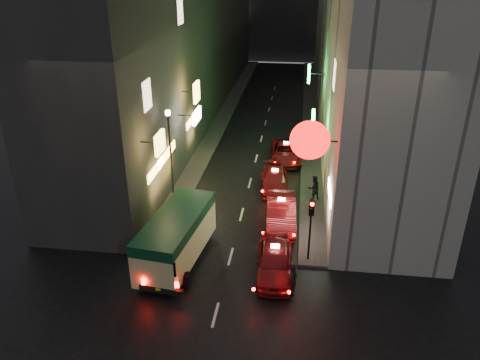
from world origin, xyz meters
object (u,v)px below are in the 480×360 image
at_px(minibus, 177,233).
at_px(taxi_near, 275,259).
at_px(lamp_post, 171,154).
at_px(pedestrian_crossing, 293,277).
at_px(traffic_light, 311,217).

relative_size(minibus, taxi_near, 1.14).
height_order(taxi_near, lamp_post, lamp_post).
distance_m(pedestrian_crossing, traffic_light, 3.17).
bearing_deg(traffic_light, pedestrian_crossing, -105.40).
bearing_deg(lamp_post, minibus, -73.09).
xyz_separation_m(minibus, traffic_light, (6.60, 0.74, 1.01)).
bearing_deg(pedestrian_crossing, taxi_near, 32.42).
height_order(taxi_near, traffic_light, traffic_light).
bearing_deg(traffic_light, taxi_near, -145.27).
distance_m(minibus, taxi_near, 5.04).
height_order(pedestrian_crossing, lamp_post, lamp_post).
bearing_deg(lamp_post, pedestrian_crossing, -43.31).
distance_m(minibus, lamp_post, 5.87).
relative_size(pedestrian_crossing, lamp_post, 0.30).
distance_m(taxi_near, traffic_light, 2.70).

